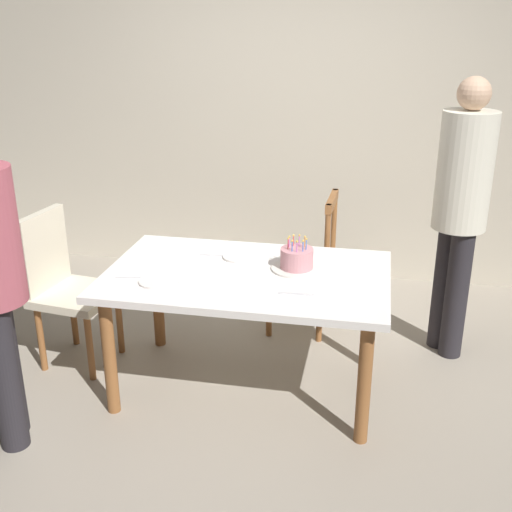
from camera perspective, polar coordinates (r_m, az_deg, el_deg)
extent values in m
plane|color=#9E9384|center=(3.76, -0.76, -11.67)|extent=(6.40, 6.40, 0.00)
cube|color=beige|center=(5.04, 3.62, 12.67)|extent=(6.40, 0.10, 2.60)
cube|color=white|center=(3.44, -0.82, -1.81)|extent=(1.54, 0.96, 0.04)
cylinder|color=brown|center=(3.47, -13.15, -8.83)|extent=(0.07, 0.07, 0.68)
cylinder|color=brown|center=(3.20, 9.78, -11.28)|extent=(0.07, 0.07, 0.68)
cylinder|color=brown|center=(4.09, -8.90, -3.68)|extent=(0.07, 0.07, 0.68)
cylinder|color=brown|center=(3.87, 10.19, -5.29)|extent=(0.07, 0.07, 0.68)
cylinder|color=silver|center=(3.47, 3.69, -1.13)|extent=(0.28, 0.28, 0.01)
cylinder|color=#D18C93|center=(3.45, 3.72, -0.20)|extent=(0.18, 0.18, 0.11)
cylinder|color=#4C7FE5|center=(3.41, 4.57, 1.02)|extent=(0.01, 0.01, 0.05)
sphere|color=#FFC64C|center=(3.40, 4.59, 1.55)|extent=(0.01, 0.01, 0.01)
cylinder|color=#F2994C|center=(3.45, 4.43, 1.23)|extent=(0.01, 0.01, 0.05)
sphere|color=#FFC64C|center=(3.44, 4.45, 1.76)|extent=(0.01, 0.01, 0.01)
cylinder|color=#D872CC|center=(3.47, 3.94, 1.36)|extent=(0.01, 0.01, 0.05)
sphere|color=#FFC64C|center=(3.45, 3.95, 1.88)|extent=(0.01, 0.01, 0.01)
cylinder|color=#E54C4C|center=(3.46, 3.40, 1.35)|extent=(0.01, 0.01, 0.05)
sphere|color=#FFC64C|center=(3.45, 3.42, 1.88)|extent=(0.01, 0.01, 0.01)
cylinder|color=#D872CC|center=(3.44, 3.02, 1.24)|extent=(0.01, 0.01, 0.05)
sphere|color=#FFC64C|center=(3.43, 3.03, 1.77)|extent=(0.01, 0.01, 0.01)
cylinder|color=#E54C4C|center=(3.41, 2.93, 1.06)|extent=(0.01, 0.01, 0.05)
sphere|color=#FFC64C|center=(3.40, 2.94, 1.59)|extent=(0.01, 0.01, 0.01)
cylinder|color=#4C7FE5|center=(3.38, 3.29, 0.86)|extent=(0.01, 0.01, 0.05)
sphere|color=#FFC64C|center=(3.37, 3.31, 1.39)|extent=(0.01, 0.01, 0.01)
cylinder|color=#D872CC|center=(3.37, 3.72, 0.80)|extent=(0.01, 0.01, 0.05)
sphere|color=#FFC64C|center=(3.36, 3.73, 1.34)|extent=(0.01, 0.01, 0.01)
cylinder|color=#4C7FE5|center=(3.38, 4.28, 0.85)|extent=(0.01, 0.01, 0.05)
sphere|color=#FFC64C|center=(3.37, 4.29, 1.39)|extent=(0.01, 0.01, 0.01)
cylinder|color=white|center=(3.34, -8.71, -2.25)|extent=(0.22, 0.22, 0.01)
cylinder|color=white|center=(3.64, -1.30, -0.03)|extent=(0.22, 0.22, 0.01)
cube|color=silver|center=(3.41, -11.15, -1.96)|extent=(0.18, 0.06, 0.01)
cube|color=silver|center=(3.66, -3.78, 0.03)|extent=(0.18, 0.02, 0.01)
cube|color=silver|center=(3.17, 3.65, -3.45)|extent=(0.18, 0.03, 0.01)
cube|color=beige|center=(4.23, 3.94, -0.97)|extent=(0.45, 0.45, 0.05)
cylinder|color=brown|center=(4.51, 2.09, -2.79)|extent=(0.04, 0.04, 0.42)
cylinder|color=brown|center=(4.20, 1.18, -4.62)|extent=(0.04, 0.04, 0.42)
cylinder|color=brown|center=(4.46, 6.38, -3.18)|extent=(0.04, 0.04, 0.42)
cylinder|color=brown|center=(4.15, 5.79, -5.07)|extent=(0.04, 0.04, 0.42)
cylinder|color=brown|center=(4.29, 7.06, 2.78)|extent=(0.04, 0.04, 0.50)
cylinder|color=brown|center=(3.95, 6.46, 1.18)|extent=(0.04, 0.04, 0.50)
cube|color=brown|center=(4.05, 6.91, 4.95)|extent=(0.05, 0.40, 0.06)
cube|color=beige|center=(3.95, -15.89, -3.43)|extent=(0.49, 0.49, 0.05)
cylinder|color=brown|center=(3.85, -14.82, -8.01)|extent=(0.04, 0.04, 0.42)
cylinder|color=brown|center=(4.10, -12.27, -5.88)|extent=(0.04, 0.04, 0.42)
cylinder|color=brown|center=(4.03, -18.92, -7.08)|extent=(0.04, 0.04, 0.42)
cylinder|color=brown|center=(4.27, -16.22, -5.11)|extent=(0.04, 0.04, 0.42)
cube|color=beige|center=(3.97, -18.65, 0.28)|extent=(0.10, 0.40, 0.50)
cylinder|color=#262328|center=(3.33, -21.75, -10.28)|extent=(0.14, 0.14, 0.77)
cylinder|color=#262328|center=(3.45, -21.71, -9.20)|extent=(0.14, 0.14, 0.77)
cylinder|color=#262328|center=(4.18, 16.67, -2.67)|extent=(0.14, 0.14, 0.83)
cylinder|color=#262328|center=(4.08, 17.70, -3.36)|extent=(0.14, 0.14, 0.83)
cylinder|color=silver|center=(3.89, 18.39, 7.30)|extent=(0.32, 0.32, 0.69)
sphere|color=#D8AD8C|center=(3.82, 19.17, 13.75)|extent=(0.19, 0.19, 0.19)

